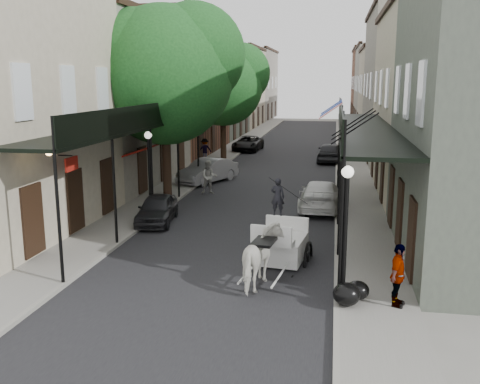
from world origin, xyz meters
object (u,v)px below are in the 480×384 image
at_px(pedestrian_sidewalk_left, 205,149).
at_px(car_left_near, 157,209).
at_px(tree_far, 228,82).
at_px(car_right_near, 321,195).
at_px(car_left_mid, 208,171).
at_px(car_right_far, 330,152).
at_px(pedestrian_sidewalk_right, 398,275).
at_px(car_left_far, 248,143).
at_px(pedestrian_walking, 209,177).
at_px(lamppost_right_near, 345,233).
at_px(horse, 263,258).
at_px(lamppost_left, 149,173).
at_px(carriage, 284,225).
at_px(tree_near, 173,69).
at_px(lamppost_right_far, 340,144).

xyz_separation_m(pedestrian_sidewalk_left, car_left_near, (2.14, -17.28, -0.32)).
height_order(tree_far, car_right_near, tree_far).
bearing_deg(car_left_mid, car_right_far, 77.69).
relative_size(pedestrian_sidewalk_right, car_left_far, 0.37).
bearing_deg(car_left_mid, pedestrian_sidewalk_left, 129.11).
bearing_deg(pedestrian_walking, car_left_mid, 87.26).
height_order(car_left_far, car_right_far, car_right_far).
relative_size(lamppost_right_near, pedestrian_sidewalk_right, 2.19).
bearing_deg(pedestrian_walking, car_left_near, -115.05).
bearing_deg(horse, lamppost_right_near, 163.79).
relative_size(horse, car_left_near, 0.60).
height_order(horse, car_left_far, horse).
distance_m(pedestrian_walking, car_left_near, 6.25).
distance_m(horse, car_left_near, 8.37).
distance_m(pedestrian_sidewalk_left, car_right_far, 9.28).
bearing_deg(lamppost_left, carriage, -34.21).
bearing_deg(lamppost_left, tree_near, 91.34).
height_order(tree_near, car_left_far, tree_near).
xyz_separation_m(lamppost_left, car_left_near, (0.50, -0.61, -1.45)).
distance_m(lamppost_right_near, car_left_far, 32.46).
xyz_separation_m(lamppost_right_far, pedestrian_sidewalk_left, (-9.84, 4.67, -1.12)).
distance_m(tree_near, pedestrian_walking, 5.93).
distance_m(tree_far, carriage, 23.79).
xyz_separation_m(carriage, pedestrian_walking, (-4.94, 9.83, -0.25)).
xyz_separation_m(lamppost_right_far, pedestrian_sidewalk_right, (1.40, -20.00, -1.08)).
bearing_deg(car_right_near, pedestrian_sidewalk_left, -54.88).
bearing_deg(pedestrian_sidewalk_left, carriage, 86.10).
relative_size(tree_far, car_left_far, 1.88).
height_order(lamppost_right_far, pedestrian_sidewalk_left, lamppost_right_far).
xyz_separation_m(tree_far, pedestrian_sidewalk_right, (9.74, -26.18, -4.87)).
xyz_separation_m(tree_near, pedestrian_walking, (1.41, 1.40, -5.58)).
distance_m(tree_far, lamppost_left, 18.57).
xyz_separation_m(lamppost_left, carriage, (6.25, -4.25, -0.89)).
bearing_deg(tree_far, lamppost_left, -89.54).
xyz_separation_m(tree_far, lamppost_right_near, (8.35, -26.18, -3.79)).
distance_m(lamppost_right_near, car_left_mid, 18.40).
bearing_deg(pedestrian_sidewalk_right, pedestrian_walking, 50.51).
bearing_deg(car_left_mid, car_right_near, -15.25).
xyz_separation_m(tree_near, lamppost_right_far, (8.30, 7.82, -4.44)).
bearing_deg(car_left_mid, lamppost_left, -69.15).
relative_size(lamppost_right_near, car_right_near, 0.80).
relative_size(tree_near, car_right_far, 2.23).
bearing_deg(car_right_near, tree_near, -6.70).
relative_size(lamppost_right_far, car_left_mid, 0.86).
height_order(pedestrian_sidewalk_left, pedestrian_sidewalk_right, pedestrian_sidewalk_right).
height_order(lamppost_left, pedestrian_sidewalk_left, lamppost_left).
height_order(pedestrian_sidewalk_right, car_left_far, pedestrian_sidewalk_right).
distance_m(car_left_near, car_right_near, 7.73).
bearing_deg(car_left_mid, car_left_near, -65.84).
bearing_deg(car_right_near, car_left_near, 30.24).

